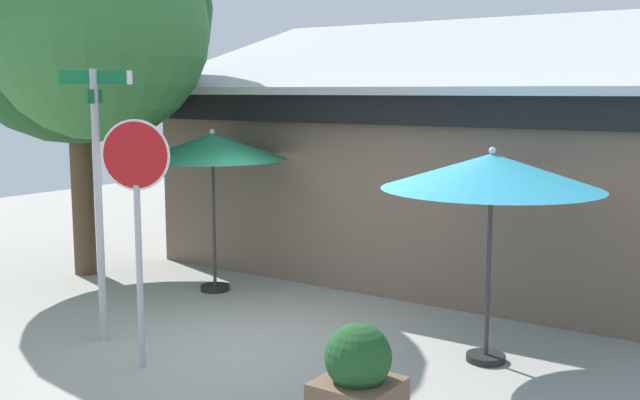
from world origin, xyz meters
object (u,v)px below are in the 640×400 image
(patio_umbrella_teal_center, at_px, (492,173))
(shade_tree, at_px, (80,13))
(sidewalk_planter, at_px, (358,379))
(street_sign_post, at_px, (98,181))
(stop_sign, at_px, (137,197))
(patio_umbrella_forest_green_left, at_px, (212,148))

(patio_umbrella_teal_center, height_order, shade_tree, shade_tree)
(patio_umbrella_teal_center, bearing_deg, sidewalk_planter, -97.54)
(street_sign_post, bearing_deg, patio_umbrella_teal_center, 25.47)
(street_sign_post, height_order, shade_tree, shade_tree)
(stop_sign, height_order, shade_tree, shade_tree)
(patio_umbrella_forest_green_left, distance_m, sidewalk_planter, 5.43)
(patio_umbrella_forest_green_left, relative_size, patio_umbrella_teal_center, 1.02)
(stop_sign, xyz_separation_m, patio_umbrella_teal_center, (3.04, 2.34, 0.24))
(patio_umbrella_teal_center, height_order, sidewalk_planter, patio_umbrella_teal_center)
(stop_sign, height_order, patio_umbrella_forest_green_left, stop_sign)
(stop_sign, bearing_deg, patio_umbrella_forest_green_left, 118.49)
(street_sign_post, height_order, stop_sign, street_sign_post)
(street_sign_post, distance_m, sidewalk_planter, 4.13)
(patio_umbrella_teal_center, bearing_deg, patio_umbrella_forest_green_left, 173.27)
(street_sign_post, bearing_deg, shade_tree, 143.85)
(street_sign_post, height_order, sidewalk_planter, street_sign_post)
(street_sign_post, relative_size, shade_tree, 0.50)
(street_sign_post, distance_m, patio_umbrella_teal_center, 4.58)
(patio_umbrella_forest_green_left, xyz_separation_m, sidewalk_planter, (4.31, -2.80, -1.74))
(stop_sign, xyz_separation_m, patio_umbrella_forest_green_left, (-1.57, 2.88, 0.28))
(patio_umbrella_teal_center, bearing_deg, street_sign_post, -154.53)
(patio_umbrella_forest_green_left, height_order, patio_umbrella_teal_center, patio_umbrella_forest_green_left)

